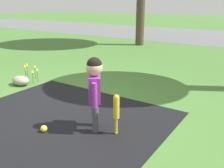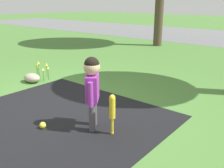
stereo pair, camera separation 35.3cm
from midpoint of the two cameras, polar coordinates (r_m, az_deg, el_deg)
The scene contains 7 objects.
ground_plane at distance 4.12m, azimuth -14.21°, elevation -5.66°, with size 60.00×60.00×0.00m, color #477533.
street_strip at distance 13.28m, azimuth 21.21°, elevation 10.05°, with size 40.00×6.00×0.01m.
child at distance 3.20m, azimuth -7.14°, elevation -0.01°, with size 0.28×0.34×0.98m.
baseball_bat at distance 3.14m, azimuth -2.24°, elevation -5.82°, with size 0.08×0.08×0.55m.
sports_ball at distance 3.49m, azimuth -18.19°, elevation -9.76°, with size 0.09×0.09×0.09m.
flower_bed at distance 5.66m, azimuth -19.96°, elevation 3.30°, with size 0.60×0.33×0.42m.
edging_rock at distance 5.51m, azimuth -21.87°, elevation 0.72°, with size 0.41×0.29×0.19m.
Camera 1 is at (2.71, -2.59, 1.64)m, focal length 40.00 mm.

